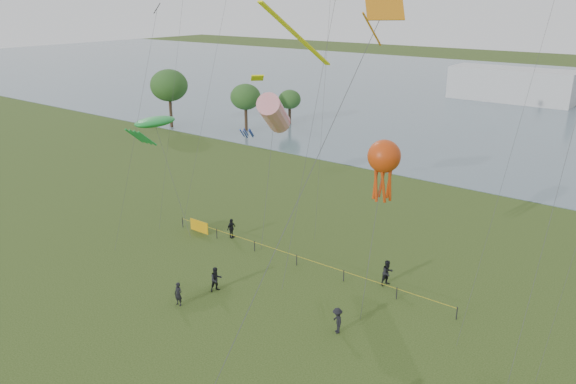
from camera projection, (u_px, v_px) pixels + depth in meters
The scene contains 12 objects.
pavilion_left at pixel (512, 85), 104.33m from camera, with size 22.00×8.00×6.00m, color silver.
trees at pixel (208, 91), 81.81m from camera, with size 17.39×16.59×8.56m.
fence at pixel (234, 238), 44.12m from camera, with size 24.07×0.07×1.05m.
spectator_a at pixel (216, 279), 37.02m from camera, with size 0.82×0.64×1.70m, color black.
spectator_b at pixel (337, 320), 32.40m from camera, with size 1.02×0.59×1.59m, color black.
spectator_c at pixel (231, 228), 45.25m from camera, with size 0.95×0.40×1.62m, color black.
spectator_f at pixel (178, 294), 35.31m from camera, with size 0.57×0.37×1.55m, color black.
spectator_g at pixel (387, 273), 37.78m from camera, with size 0.87×0.68×1.79m, color black.
kite_windsock at pixel (274, 114), 44.00m from camera, with size 4.27×6.38×11.74m.
kite_creature at pixel (155, 122), 46.57m from camera, with size 6.21×4.47×9.05m.
kite_octopus at pixel (384, 158), 35.05m from camera, with size 2.32×5.42×10.11m.
kite_delta at pixel (373, 27), 22.12m from camera, with size 2.62×13.54×18.96m.
Camera 1 is at (18.13, -13.97, 18.47)m, focal length 35.00 mm.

